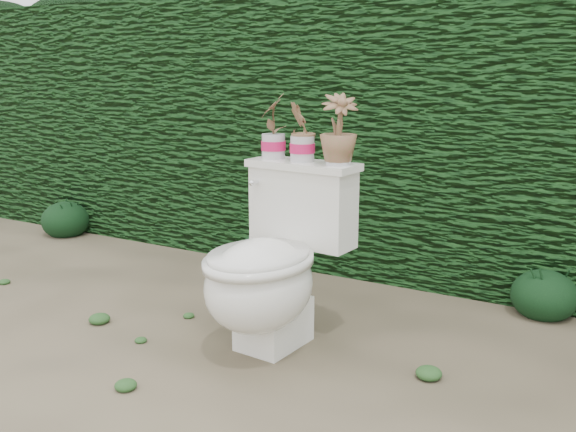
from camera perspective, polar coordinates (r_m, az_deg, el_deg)
The scene contains 9 objects.
ground at distance 2.68m, azimuth 0.11°, elevation -12.87°, with size 60.00×60.00×0.00m, color #817459.
hedge at distance 3.90m, azimuth 11.91°, elevation 7.27°, with size 8.00×1.00×1.60m, color #1D4F1A.
toilet at distance 2.70m, azimuth -1.54°, elevation -4.61°, with size 0.51×0.71×0.78m.
potted_plant_left at distance 2.87m, azimuth -1.31°, elevation 7.85°, with size 0.14×0.10×0.28m, color #347A26.
potted_plant_center at distance 2.78m, azimuth 1.29°, elevation 7.35°, with size 0.13×0.11×0.24m, color #347A26.
potted_plant_right at distance 2.69m, azimuth 4.52°, elevation 7.52°, with size 0.16×0.16×0.28m, color #347A26.
liriope_clump_0 at distance 4.87m, azimuth -19.20°, elevation -0.02°, with size 0.34×0.34×0.27m, color #123415.
liriope_clump_1 at distance 3.89m, azimuth -1.97°, elevation -2.62°, with size 0.31×0.31×0.25m, color #123415.
liriope_clump_2 at distance 3.35m, azimuth 21.86°, elevation -6.11°, with size 0.32×0.32×0.25m, color #123415.
Camera 1 is at (1.19, -2.10, 1.17)m, focal length 40.00 mm.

